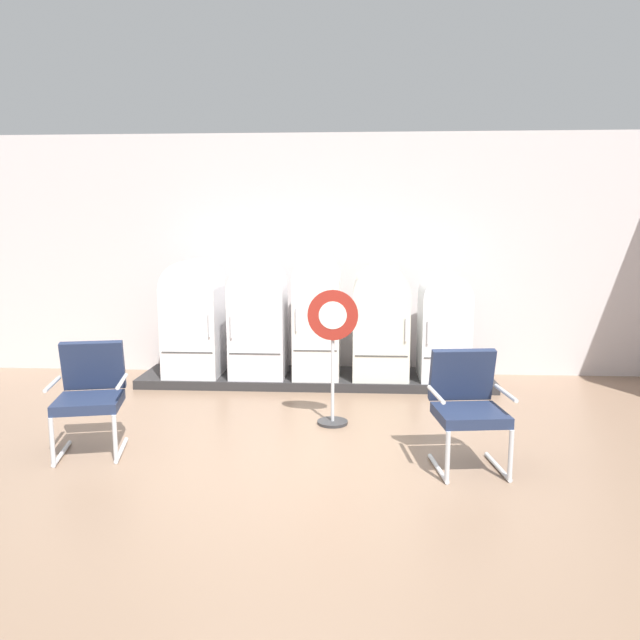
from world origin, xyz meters
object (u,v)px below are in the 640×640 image
refrigerator_4 (444,323)px  sign_stand (333,356)px  refrigerator_0 (193,315)px  armchair_right (467,402)px  refrigerator_1 (258,317)px  armchair_left (90,391)px  refrigerator_3 (381,319)px  refrigerator_2 (317,313)px

refrigerator_4 → sign_stand: size_ratio=0.96×
refrigerator_0 → armchair_right: size_ratio=1.50×
refrigerator_1 → armchair_right: (2.20, -2.55, -0.32)m
refrigerator_0 → armchair_left: 2.47m
armchair_left → armchair_right: size_ratio=1.00×
refrigerator_3 → refrigerator_4: bearing=1.1°
refrigerator_2 → armchair_right: size_ratio=1.58×
refrigerator_3 → sign_stand: (-0.56, -1.54, -0.14)m
refrigerator_0 → refrigerator_1: (0.86, -0.04, -0.01)m
refrigerator_4 → refrigerator_3: bearing=-178.9°
armchair_right → refrigerator_1: bearing=130.8°
refrigerator_0 → refrigerator_2: 1.61m
refrigerator_2 → refrigerator_3: (0.82, -0.01, -0.08)m
refrigerator_1 → armchair_right: size_ratio=1.48×
refrigerator_0 → armchair_right: bearing=-40.3°
sign_stand → refrigerator_2: bearing=99.5°
refrigerator_0 → refrigerator_4: bearing=-0.2°
refrigerator_0 → refrigerator_2: refrigerator_2 is taller
refrigerator_2 → armchair_left: refrigerator_2 is taller
armchair_left → sign_stand: sign_stand is taller
refrigerator_2 → refrigerator_3: 0.82m
refrigerator_3 → refrigerator_0: bearing=179.4°
armchair_right → refrigerator_3: bearing=103.8°
refrigerator_3 → refrigerator_2: bearing=179.4°
refrigerator_4 → sign_stand: 2.07m
sign_stand → armchair_right: bearing=-40.8°
refrigerator_3 → sign_stand: 1.65m
armchair_right → refrigerator_4: bearing=86.2°
refrigerator_3 → refrigerator_4: (0.80, 0.01, -0.04)m
refrigerator_2 → armchair_right: refrigerator_2 is taller
armchair_left → armchair_right: bearing=-2.8°
refrigerator_2 → sign_stand: (0.26, -1.55, -0.22)m
refrigerator_0 → refrigerator_2: size_ratio=0.95×
refrigerator_2 → sign_stand: refrigerator_2 is taller
armchair_left → sign_stand: size_ratio=0.71×
refrigerator_1 → refrigerator_3: 1.57m
refrigerator_1 → refrigerator_2: 0.76m
refrigerator_2 → armchair_left: size_ratio=1.58×
refrigerator_1 → refrigerator_3: (1.57, 0.02, -0.02)m
armchair_left → sign_stand: (2.18, 0.86, 0.16)m
refrigerator_4 → sign_stand: refrigerator_4 is taller
refrigerator_1 → refrigerator_3: refrigerator_1 is taller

